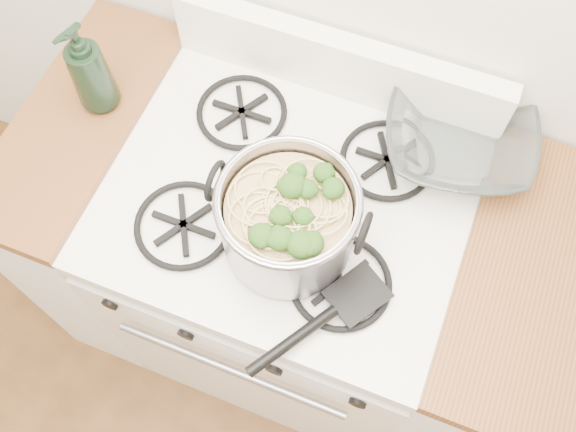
{
  "coord_description": "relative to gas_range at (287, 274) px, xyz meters",
  "views": [
    {
      "loc": [
        0.23,
        0.68,
        2.1
      ],
      "look_at": [
        0.04,
        1.16,
        1.03
      ],
      "focal_mm": 40.0,
      "sensor_mm": 36.0,
      "label": 1
    }
  ],
  "objects": [
    {
      "name": "bottle",
      "position": [
        -0.47,
        0.06,
        0.6
      ],
      "size": [
        0.11,
        0.12,
        0.23
      ],
      "primitive_type": "imported",
      "rotation": [
        0.0,
        0.0,
        -0.34
      ],
      "color": "black",
      "rests_on": "counter_left"
    },
    {
      "name": "glass_bowl",
      "position": [
        0.3,
        0.23,
        0.5
      ],
      "size": [
        0.15,
        0.15,
        0.03
      ],
      "primitive_type": "imported",
      "rotation": [
        0.0,
        0.0,
        0.23
      ],
      "color": "white",
      "rests_on": "gas_range"
    },
    {
      "name": "counter_left",
      "position": [
        -0.51,
        0.0,
        0.02
      ],
      "size": [
        0.25,
        0.65,
        0.92
      ],
      "color": "silver",
      "rests_on": "ground"
    },
    {
      "name": "stock_pot",
      "position": [
        0.04,
        -0.1,
        0.57
      ],
      "size": [
        0.3,
        0.27,
        0.18
      ],
      "color": "#929199",
      "rests_on": "gas_range"
    },
    {
      "name": "gas_range",
      "position": [
        0.0,
        0.0,
        0.0
      ],
      "size": [
        0.76,
        0.66,
        0.92
      ],
      "color": "white",
      "rests_on": "ground"
    },
    {
      "name": "spatula",
      "position": [
        0.21,
        -0.16,
        0.5
      ],
      "size": [
        0.41,
        0.42,
        0.02
      ],
      "primitive_type": null,
      "rotation": [
        0.0,
        0.0,
        -0.56
      ],
      "color": "black",
      "rests_on": "gas_range"
    }
  ]
}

